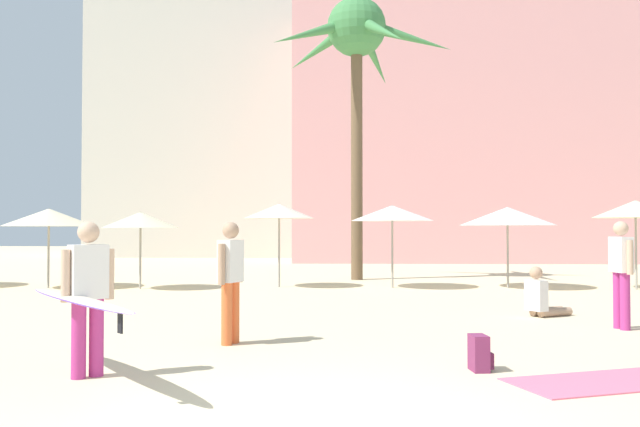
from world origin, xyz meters
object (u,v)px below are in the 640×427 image
person_far_right (542,299)px  person_mid_left (231,277)px  cafe_umbrella_0 (507,216)px  cafe_umbrella_7 (392,213)px  beach_towel (600,382)px  cafe_umbrella_1 (141,220)px  backpack (480,354)px  person_near_right (84,295)px  person_near_left (621,270)px  cafe_umbrella_6 (49,217)px  cafe_umbrella_5 (279,211)px  palm_tree_far_left (357,44)px  cafe_umbrella_3 (636,209)px

person_far_right → person_mid_left: bearing=-178.7°
cafe_umbrella_0 → person_mid_left: size_ratio=1.54×
cafe_umbrella_7 → beach_towel: 12.02m
cafe_umbrella_1 → cafe_umbrella_7: (7.07, 0.67, 0.20)m
backpack → person_near_right: size_ratio=0.16×
person_near_left → cafe_umbrella_0: bearing=80.5°
backpack → person_far_right: (2.13, 4.99, 0.14)m
person_mid_left → person_far_right: bearing=-128.2°
cafe_umbrella_1 → person_far_right: bearing=-30.2°
cafe_umbrella_6 → person_mid_left: size_ratio=1.45×
person_far_right → cafe_umbrella_6: bearing=124.7°
cafe_umbrella_0 → person_near_right: bearing=-121.8°
person_near_right → cafe_umbrella_5: bearing=-46.5°
beach_towel → person_near_left: person_near_left is taller
cafe_umbrella_1 → person_mid_left: (4.14, -8.82, -0.95)m
palm_tree_far_left → person_far_right: palm_tree_far_left is taller
cafe_umbrella_3 → person_near_right: (-10.79, -11.50, -1.28)m
cafe_umbrella_0 → beach_towel: (-1.77, -11.83, -2.03)m
cafe_umbrella_0 → cafe_umbrella_7: (-3.27, -0.10, 0.09)m
cafe_umbrella_5 → backpack: cafe_umbrella_5 is taller
cafe_umbrella_0 → beach_towel: 12.14m
cafe_umbrella_1 → person_mid_left: bearing=-64.8°
cafe_umbrella_1 → person_far_right: (9.51, -5.53, -1.58)m
palm_tree_far_left → cafe_umbrella_1: 9.28m
person_near_right → palm_tree_far_left: bearing=-54.2°
palm_tree_far_left → person_near_right: bearing=-102.0°
palm_tree_far_left → person_far_right: (3.41, -9.24, -7.50)m
cafe_umbrella_7 → cafe_umbrella_0: bearing=1.7°
person_near_right → person_mid_left: (1.20, 2.34, 0.03)m
cafe_umbrella_6 → person_mid_left: bearing=-52.7°
cafe_umbrella_3 → person_far_right: (-4.22, -5.86, -1.88)m
cafe_umbrella_0 → beach_towel: bearing=-98.5°
cafe_umbrella_0 → person_mid_left: (-6.19, -9.59, -1.07)m
cafe_umbrella_1 → cafe_umbrella_6: size_ratio=0.84×
person_near_right → backpack: bearing=-123.9°
palm_tree_far_left → cafe_umbrella_3: bearing=-23.9°
cafe_umbrella_6 → person_far_right: (12.21, -5.70, -1.66)m
beach_towel → person_near_left: size_ratio=1.08×
cafe_umbrella_5 → person_near_left: (6.56, -7.86, -1.20)m
person_near_right → person_mid_left: size_ratio=1.51×
cafe_umbrella_1 → cafe_umbrella_5: 3.90m
cafe_umbrella_1 → cafe_umbrella_3: (13.73, 0.34, 0.30)m
cafe_umbrella_0 → cafe_umbrella_5: cafe_umbrella_5 is taller
cafe_umbrella_5 → palm_tree_far_left: bearing=52.3°
cafe_umbrella_7 → person_mid_left: (-2.92, -9.49, -1.15)m
palm_tree_far_left → cafe_umbrella_5: palm_tree_far_left is taller
person_near_right → person_near_left: size_ratio=1.48×
cafe_umbrella_6 → cafe_umbrella_7: bearing=2.9°
cafe_umbrella_0 → person_near_right: (-7.40, -11.94, -1.10)m
cafe_umbrella_6 → person_near_right: size_ratio=0.97×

